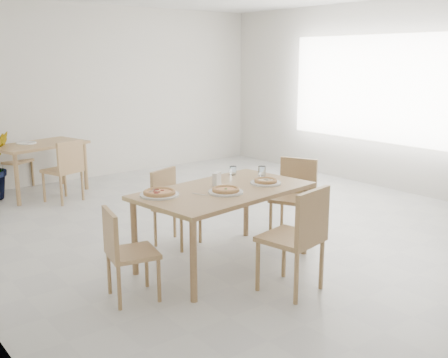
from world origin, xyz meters
TOP-DOWN VIEW (x-y plane):
  - room at (2.98, 0.30)m, footprint 7.28×7.00m
  - main_table at (-0.85, -0.86)m, footprint 1.77×1.15m
  - chair_south at (-0.76, -1.76)m, footprint 0.53×0.53m
  - chair_north at (-0.94, -0.07)m, footprint 0.51×0.51m
  - chair_west at (-1.98, -0.97)m, footprint 0.46×0.46m
  - chair_east at (0.31, -0.67)m, footprint 0.57×0.57m
  - plate_margherita at (-0.94, -0.99)m, footprint 0.32×0.32m
  - plate_mushroom at (-0.41, -0.95)m, footprint 0.30×0.30m
  - plate_pepperoni at (-1.47, -0.70)m, footprint 0.35×0.35m
  - pizza_margherita at (-0.94, -0.99)m, footprint 0.29×0.29m
  - pizza_mushroom at (-0.41, -0.95)m, footprint 0.26×0.26m
  - pizza_pepperoni at (-1.47, -0.70)m, footprint 0.32×0.32m
  - tumbler_a at (-0.40, -0.44)m, footprint 0.07×0.07m
  - tumbler_b at (-0.20, -0.67)m, footprint 0.08×0.08m
  - napkin_holder at (-0.84, -0.73)m, footprint 0.14×0.11m
  - fork_a at (-0.20, -0.77)m, footprint 0.07×0.18m
  - fork_b at (-1.16, -0.90)m, footprint 0.07×0.16m
  - second_table at (-1.30, 2.90)m, footprint 1.41×1.02m
  - chair_back_s at (-1.18, 2.24)m, footprint 0.54×0.54m
  - chair_back_n at (-1.52, 3.60)m, footprint 0.56×0.56m
  - plate_empty at (-1.45, 3.01)m, footprint 0.28×0.28m

SIDE VIEW (x-z plane):
  - chair_west at x=-1.98m, z-range 0.06..0.84m
  - chair_north at x=-0.94m, z-range 0.06..0.87m
  - chair_back_n at x=-1.52m, z-range 0.07..0.88m
  - chair_east at x=0.31m, z-range 0.07..0.93m
  - chair_back_s at x=-1.18m, z-range 0.07..0.93m
  - chair_south at x=-0.76m, z-range 0.07..1.00m
  - second_table at x=-1.30m, z-range 0.27..1.02m
  - main_table at x=-0.85m, z-range 0.30..1.05m
  - fork_a at x=-0.20m, z-range 0.75..0.76m
  - fork_b at x=-1.16m, z-range 0.75..0.76m
  - plate_margherita at x=-0.94m, z-range 0.75..0.77m
  - plate_mushroom at x=-0.41m, z-range 0.75..0.77m
  - plate_pepperoni at x=-1.47m, z-range 0.75..0.77m
  - plate_empty at x=-1.45m, z-range 0.75..0.77m
  - pizza_margherita at x=-0.94m, z-range 0.76..0.80m
  - pizza_mushroom at x=-0.41m, z-range 0.76..0.80m
  - pizza_pepperoni at x=-1.47m, z-range 0.77..0.80m
  - tumbler_a at x=-0.40m, z-range 0.75..0.84m
  - tumbler_b at x=-0.20m, z-range 0.75..0.85m
  - napkin_holder at x=-0.84m, z-range 0.75..0.88m
  - room at x=2.98m, z-range -2.00..5.00m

